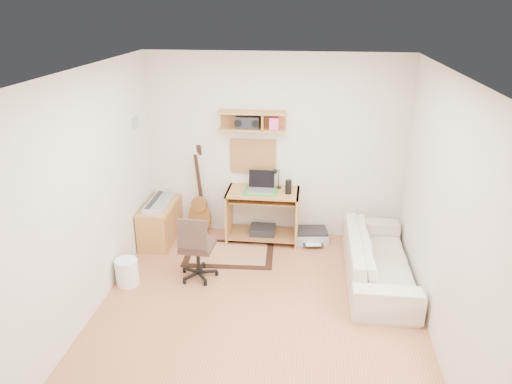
# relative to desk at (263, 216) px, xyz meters

# --- Properties ---
(floor) EXTENTS (3.60, 4.00, 0.01)m
(floor) POSITION_rel_desk_xyz_m (0.13, -1.73, -0.38)
(floor) COLOR #B7734C
(floor) RESTS_ON ground
(ceiling) EXTENTS (3.60, 4.00, 0.01)m
(ceiling) POSITION_rel_desk_xyz_m (0.13, -1.73, 2.23)
(ceiling) COLOR white
(ceiling) RESTS_ON ground
(back_wall) EXTENTS (3.60, 0.01, 2.60)m
(back_wall) POSITION_rel_desk_xyz_m (0.13, 0.28, 0.93)
(back_wall) COLOR beige
(back_wall) RESTS_ON ground
(left_wall) EXTENTS (0.01, 4.00, 2.60)m
(left_wall) POSITION_rel_desk_xyz_m (-1.67, -1.73, 0.93)
(left_wall) COLOR beige
(left_wall) RESTS_ON ground
(right_wall) EXTENTS (0.01, 4.00, 2.60)m
(right_wall) POSITION_rel_desk_xyz_m (1.94, -1.73, 0.93)
(right_wall) COLOR beige
(right_wall) RESTS_ON ground
(wall_shelf) EXTENTS (0.90, 0.25, 0.26)m
(wall_shelf) POSITION_rel_desk_xyz_m (-0.17, 0.15, 1.32)
(wall_shelf) COLOR #B88141
(wall_shelf) RESTS_ON back_wall
(cork_board) EXTENTS (0.64, 0.03, 0.49)m
(cork_board) POSITION_rel_desk_xyz_m (-0.17, 0.25, 0.79)
(cork_board) COLOR tan
(cork_board) RESTS_ON back_wall
(wall_photo) EXTENTS (0.02, 0.20, 0.15)m
(wall_photo) POSITION_rel_desk_xyz_m (-1.65, -0.23, 1.34)
(wall_photo) COLOR #4C8CBF
(wall_photo) RESTS_ON left_wall
(desk) EXTENTS (1.00, 0.55, 0.75)m
(desk) POSITION_rel_desk_xyz_m (0.00, 0.00, 0.00)
(desk) COLOR #B88141
(desk) RESTS_ON floor
(laptop) EXTENTS (0.36, 0.36, 0.27)m
(laptop) POSITION_rel_desk_xyz_m (-0.03, -0.02, 0.51)
(laptop) COLOR silver
(laptop) RESTS_ON desk
(speaker) EXTENTS (0.09, 0.09, 0.20)m
(speaker) POSITION_rel_desk_xyz_m (0.35, -0.05, 0.47)
(speaker) COLOR black
(speaker) RESTS_ON desk
(desk_lamp) EXTENTS (0.10, 0.10, 0.29)m
(desk_lamp) POSITION_rel_desk_xyz_m (0.21, 0.14, 0.52)
(desk_lamp) COLOR black
(desk_lamp) RESTS_ON desk
(pencil_cup) EXTENTS (0.07, 0.07, 0.11)m
(pencil_cup) POSITION_rel_desk_xyz_m (0.34, 0.10, 0.43)
(pencil_cup) COLOR #2F4C8E
(pencil_cup) RESTS_ON desk
(boombox) EXTENTS (0.32, 0.14, 0.16)m
(boombox) POSITION_rel_desk_xyz_m (-0.23, 0.15, 1.30)
(boombox) COLOR black
(boombox) RESTS_ON wall_shelf
(rug) EXTENTS (1.22, 0.84, 0.02)m
(rug) POSITION_rel_desk_xyz_m (-0.40, -0.48, -0.37)
(rug) COLOR #CEB68A
(rug) RESTS_ON floor
(task_chair) EXTENTS (0.46, 0.46, 0.87)m
(task_chair) POSITION_rel_desk_xyz_m (-0.68, -1.11, 0.06)
(task_chair) COLOR #392821
(task_chair) RESTS_ON floor
(cabinet) EXTENTS (0.40, 0.90, 0.55)m
(cabinet) POSITION_rel_desk_xyz_m (-1.45, -0.18, -0.10)
(cabinet) COLOR #B88141
(cabinet) RESTS_ON floor
(music_keyboard) EXTENTS (0.23, 0.75, 0.07)m
(music_keyboard) POSITION_rel_desk_xyz_m (-1.45, -0.18, 0.21)
(music_keyboard) COLOR #B2B5BA
(music_keyboard) RESTS_ON cabinet
(guitar) EXTENTS (0.39, 0.30, 1.32)m
(guitar) POSITION_rel_desk_xyz_m (-0.95, 0.13, 0.28)
(guitar) COLOR #935D2D
(guitar) RESTS_ON floor
(waste_basket) EXTENTS (0.36, 0.36, 0.33)m
(waste_basket) POSITION_rel_desk_xyz_m (-1.50, -1.36, -0.21)
(waste_basket) COLOR white
(waste_basket) RESTS_ON floor
(printer) EXTENTS (0.49, 0.41, 0.17)m
(printer) POSITION_rel_desk_xyz_m (0.70, 0.03, -0.29)
(printer) COLOR #A5A8AA
(printer) RESTS_ON floor
(sofa) EXTENTS (0.56, 1.93, 0.75)m
(sofa) POSITION_rel_desk_xyz_m (1.51, -0.89, 0.00)
(sofa) COLOR beige
(sofa) RESTS_ON floor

